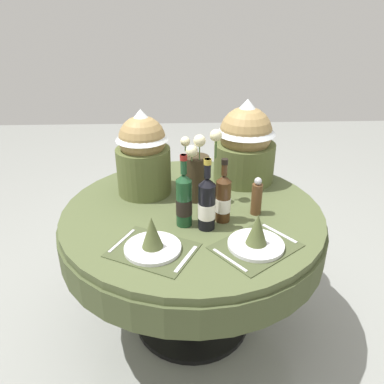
% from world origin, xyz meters
% --- Properties ---
extents(ground, '(8.00, 8.00, 0.00)m').
position_xyz_m(ground, '(0.00, 0.00, 0.00)').
color(ground, gray).
extents(dining_table, '(1.32, 1.32, 0.74)m').
position_xyz_m(dining_table, '(0.00, 0.00, 0.62)').
color(dining_table, '#4C5633').
rests_on(dining_table, ground).
extents(place_setting_left, '(0.42, 0.39, 0.16)m').
position_xyz_m(place_setting_left, '(-0.18, -0.35, 0.79)').
color(place_setting_left, '#41492B').
rests_on(place_setting_left, dining_table).
extents(place_setting_right, '(0.43, 0.41, 0.16)m').
position_xyz_m(place_setting_right, '(0.26, -0.34, 0.79)').
color(place_setting_right, '#41492B').
rests_on(place_setting_right, dining_table).
extents(flower_vase, '(0.20, 0.19, 0.38)m').
position_xyz_m(flower_vase, '(0.03, 0.11, 0.90)').
color(flower_vase, '#332819').
rests_on(flower_vase, dining_table).
extents(wine_bottle_left, '(0.07, 0.07, 0.35)m').
position_xyz_m(wine_bottle_left, '(-0.04, -0.14, 0.87)').
color(wine_bottle_left, '#194223').
rests_on(wine_bottle_left, dining_table).
extents(wine_bottle_centre, '(0.07, 0.07, 0.31)m').
position_xyz_m(wine_bottle_centre, '(0.14, -0.11, 0.86)').
color(wine_bottle_centre, '#422814').
rests_on(wine_bottle_centre, dining_table).
extents(wine_bottle_right, '(0.08, 0.08, 0.34)m').
position_xyz_m(wine_bottle_right, '(0.06, -0.18, 0.87)').
color(wine_bottle_right, black).
rests_on(wine_bottle_right, dining_table).
extents(pepper_mill, '(0.05, 0.05, 0.19)m').
position_xyz_m(pepper_mill, '(0.31, -0.06, 0.83)').
color(pepper_mill, brown).
rests_on(pepper_mill, dining_table).
extents(gift_tub_back_left, '(0.29, 0.29, 0.46)m').
position_xyz_m(gift_tub_back_left, '(-0.25, 0.21, 0.98)').
color(gift_tub_back_left, '#566033').
rests_on(gift_tub_back_left, dining_table).
extents(gift_tub_back_right, '(0.35, 0.35, 0.47)m').
position_xyz_m(gift_tub_back_right, '(0.31, 0.35, 0.99)').
color(gift_tub_back_right, '#566033').
rests_on(gift_tub_back_right, dining_table).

